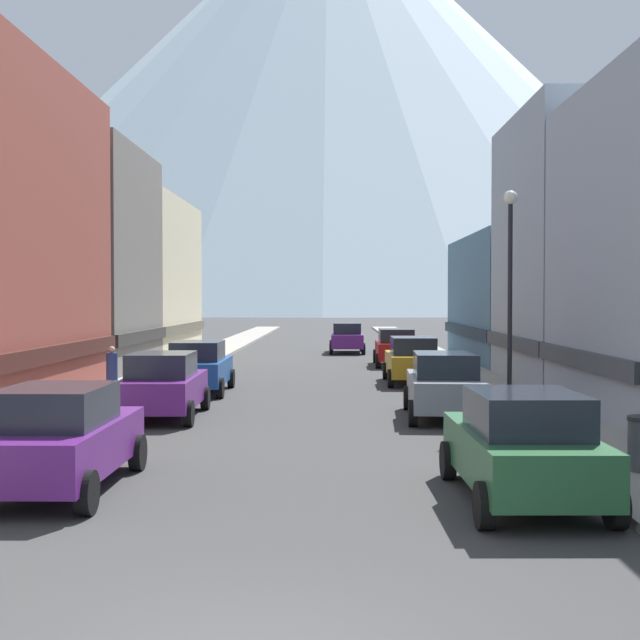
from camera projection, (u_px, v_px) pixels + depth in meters
The scene contains 17 objects.
sidewalk_left at pixel (193, 361), 42.52m from camera, with size 2.50×100.00×0.15m, color gray.
sidewalk_right at pixel (443, 362), 42.33m from camera, with size 2.50×100.00×0.15m, color gray.
storefront_left_2 at pixel (49, 265), 36.70m from camera, with size 8.33×9.08×9.69m.
storefront_left_3 at pixel (122, 281), 47.41m from camera, with size 7.33×12.23×8.69m.
storefront_right_2 at pixel (630, 255), 31.49m from camera, with size 8.89×9.01×10.05m.
storefront_right_3 at pixel (552, 302), 42.96m from camera, with size 9.06×13.43×6.36m.
car_left_0 at pixel (59, 438), 14.24m from camera, with size 2.06×4.40×1.78m.
car_left_1 at pixel (163, 385), 22.92m from camera, with size 2.15×4.44×1.78m.
car_left_2 at pixel (199, 367), 28.99m from camera, with size 2.10×4.42×1.78m.
car_right_0 at pixel (523, 446), 13.46m from camera, with size 2.14×4.43×1.78m.
car_right_1 at pixel (444, 385), 22.92m from camera, with size 2.24×4.48×1.78m.
car_right_2 at pixel (412, 360), 32.19m from camera, with size 2.08×4.41×1.78m.
car_right_3 at pixel (396, 347), 40.71m from camera, with size 2.12×4.43×1.78m.
car_driving_0 at pixel (347, 338), 50.22m from camera, with size 2.06×4.40×1.78m.
pedestrian_0 at pixel (112, 373), 27.02m from camera, with size 0.36×0.36×1.56m.
streetlamp_right at pixel (510, 269), 21.86m from camera, with size 0.36×0.36×5.86m.
mountain_backdrop at pixel (328, 96), 265.64m from camera, with size 253.16×253.16×132.80m, color silver.
Camera 1 is at (0.80, -7.35, 3.24)m, focal length 47.73 mm.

